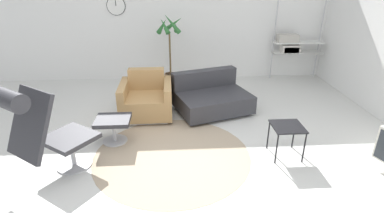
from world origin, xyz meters
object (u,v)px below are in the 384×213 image
at_px(lounge_chair, 40,125).
at_px(ottoman, 113,124).
at_px(potted_plant, 170,55).
at_px(side_table, 287,129).
at_px(armchair_red, 147,100).
at_px(couch_low, 211,98).
at_px(shelf_unit, 292,46).

relative_size(lounge_chair, ottoman, 2.51).
bearing_deg(potted_plant, side_table, -61.06).
xyz_separation_m(ottoman, side_table, (2.39, -0.51, 0.11)).
height_order(lounge_chair, armchair_red, lounge_chair).
relative_size(lounge_chair, armchair_red, 1.43).
relative_size(couch_low, potted_plant, 0.92).
bearing_deg(shelf_unit, ottoman, -143.63).
relative_size(ottoman, shelf_unit, 0.28).
height_order(lounge_chair, ottoman, lounge_chair).
bearing_deg(couch_low, armchair_red, -10.98).
distance_m(side_table, potted_plant, 3.23).
distance_m(lounge_chair, armchair_red, 2.05).
bearing_deg(lounge_chair, potted_plant, 101.26).
xyz_separation_m(armchair_red, potted_plant, (0.42, 1.43, 0.42)).
relative_size(potted_plant, shelf_unit, 0.88).
relative_size(ottoman, side_table, 1.10).
bearing_deg(ottoman, potted_plant, 70.03).
height_order(couch_low, potted_plant, potted_plant).
xyz_separation_m(lounge_chair, armchair_red, (1.03, 1.71, -0.45)).
relative_size(couch_low, side_table, 3.26).
relative_size(lounge_chair, couch_low, 0.85).
height_order(side_table, shelf_unit, shelf_unit).
distance_m(ottoman, armchair_red, 0.96).
bearing_deg(armchair_red, couch_low, -173.30).
relative_size(lounge_chair, shelf_unit, 0.69).
distance_m(lounge_chair, shelf_unit, 5.46).
relative_size(ottoman, armchair_red, 0.57).
distance_m(couch_low, shelf_unit, 2.65).
height_order(lounge_chair, couch_low, lounge_chair).
bearing_deg(armchair_red, shelf_unit, -151.50).
height_order(ottoman, armchair_red, armchair_red).
bearing_deg(lounge_chair, ottoman, 90.00).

